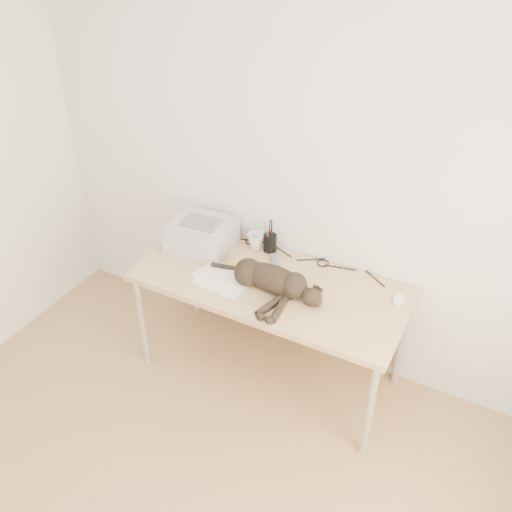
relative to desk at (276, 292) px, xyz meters
The scene contains 11 objects.
wall_back 0.75m from the desk, 90.00° to the left, with size 3.50×3.50×0.00m, color silver.
desk is the anchor object (origin of this frame).
printer 0.59m from the desk, behind, with size 0.41×0.35×0.18m.
papers 0.36m from the desk, 141.42° to the right, with size 0.37×0.29×0.01m.
cat 0.26m from the desk, 81.47° to the right, with size 0.74×0.35×0.17m.
mug 0.36m from the desk, 141.47° to the left, with size 0.11×0.11×0.10m, color white.
pen_cup 0.32m from the desk, 126.25° to the left, with size 0.08×0.08×0.21m.
remote_grey 0.18m from the desk, 120.77° to the left, with size 0.05×0.16×0.02m, color slate.
remote_black 0.26m from the desk, 34.91° to the right, with size 0.05×0.17×0.02m, color black.
mouse 0.73m from the desk, ahead, with size 0.07×0.11×0.04m, color white.
cable_tangle 0.26m from the desk, 90.00° to the left, with size 1.36×0.08×0.01m, color black, non-canonical shape.
Camera 1 is at (1.16, -0.97, 2.75)m, focal length 40.00 mm.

